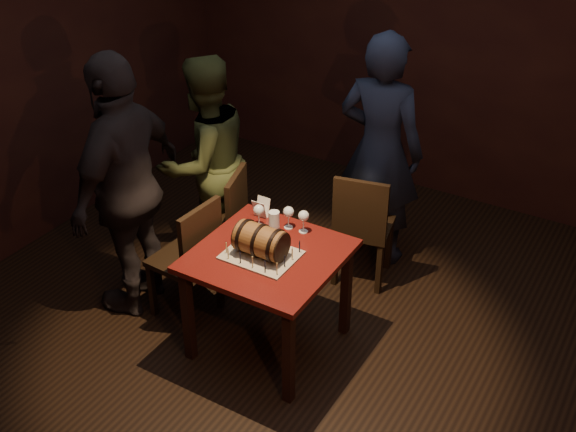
% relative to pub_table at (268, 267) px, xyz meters
% --- Properties ---
extents(room_shell, '(5.04, 5.04, 2.80)m').
position_rel_pub_table_xyz_m(room_shell, '(0.12, 0.12, 0.76)').
color(room_shell, black).
rests_on(room_shell, ground).
extents(pub_table, '(0.90, 0.90, 0.75)m').
position_rel_pub_table_xyz_m(pub_table, '(0.00, 0.00, 0.00)').
color(pub_table, '#450C0B').
rests_on(pub_table, ground).
extents(cake_board, '(0.45, 0.35, 0.01)m').
position_rel_pub_table_xyz_m(cake_board, '(-0.02, -0.05, 0.12)').
color(cake_board, '#A99B88').
rests_on(cake_board, pub_table).
extents(barrel_cake, '(0.37, 0.22, 0.22)m').
position_rel_pub_table_xyz_m(barrel_cake, '(-0.02, -0.05, 0.22)').
color(barrel_cake, brown).
rests_on(barrel_cake, cake_board).
extents(birthday_candles, '(0.40, 0.30, 0.09)m').
position_rel_pub_table_xyz_m(birthday_candles, '(-0.02, -0.05, 0.16)').
color(birthday_candles, '#D6C580').
rests_on(birthday_candles, cake_board).
extents(wine_glass_left, '(0.07, 0.07, 0.16)m').
position_rel_pub_table_xyz_m(wine_glass_left, '(-0.23, 0.24, 0.23)').
color(wine_glass_left, silver).
rests_on(wine_glass_left, pub_table).
extents(wine_glass_mid, '(0.07, 0.07, 0.16)m').
position_rel_pub_table_xyz_m(wine_glass_mid, '(-0.04, 0.33, 0.23)').
color(wine_glass_mid, silver).
rests_on(wine_glass_mid, pub_table).
extents(wine_glass_right, '(0.07, 0.07, 0.16)m').
position_rel_pub_table_xyz_m(wine_glass_right, '(0.07, 0.33, 0.23)').
color(wine_glass_right, silver).
rests_on(wine_glass_right, pub_table).
extents(pint_of_ale, '(0.07, 0.07, 0.15)m').
position_rel_pub_table_xyz_m(pint_of_ale, '(-0.10, 0.24, 0.18)').
color(pint_of_ale, silver).
rests_on(pint_of_ale, pub_table).
extents(menu_card, '(0.10, 0.05, 0.13)m').
position_rel_pub_table_xyz_m(menu_card, '(-0.28, 0.35, 0.17)').
color(menu_card, white).
rests_on(menu_card, pub_table).
extents(chair_back, '(0.48, 0.48, 0.93)m').
position_rel_pub_table_xyz_m(chair_back, '(0.21, 0.96, -0.12)').
color(chair_back, black).
rests_on(chair_back, ground).
extents(chair_left_rear, '(0.50, 0.50, 0.93)m').
position_rel_pub_table_xyz_m(chair_left_rear, '(-0.67, 0.46, -0.12)').
color(chair_left_rear, black).
rests_on(chair_left_rear, ground).
extents(chair_left_front, '(0.42, 0.42, 0.93)m').
position_rel_pub_table_xyz_m(chair_left_front, '(-0.62, -0.01, -0.12)').
color(chair_left_front, black).
rests_on(chair_left_front, ground).
extents(person_back, '(0.68, 0.46, 1.84)m').
position_rel_pub_table_xyz_m(person_back, '(0.13, 1.38, 0.28)').
color(person_back, '#1A2034').
rests_on(person_back, ground).
extents(person_left_rear, '(0.84, 0.96, 1.66)m').
position_rel_pub_table_xyz_m(person_left_rear, '(-0.99, 0.69, 0.19)').
color(person_left_rear, '#394020').
rests_on(person_left_rear, ground).
extents(person_left_front, '(0.59, 1.16, 1.91)m').
position_rel_pub_table_xyz_m(person_left_front, '(-1.08, -0.07, 0.31)').
color(person_left_front, black).
rests_on(person_left_front, ground).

